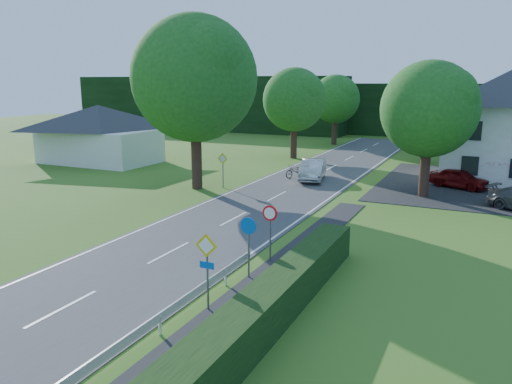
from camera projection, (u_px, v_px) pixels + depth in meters
The scene contains 24 objects.
road at pixel (250, 211), 28.55m from camera, with size 7.00×80.00×0.04m, color #3C3B3E.
parking_pad at pixel (484, 187), 35.07m from camera, with size 14.00×16.00×0.04m, color black.
line_edge_left at pixel (201, 204), 29.90m from camera, with size 0.12×80.00×0.01m, color white.
line_edge_right at pixel (304, 216), 27.20m from camera, with size 0.12×80.00×0.01m, color white.
line_centre at pixel (250, 210), 28.55m from camera, with size 0.12×80.00×0.01m, color white, non-canonical shape.
tree_main at pixel (195, 103), 33.32m from camera, with size 9.40×9.40×11.64m, color #195018, non-canonical shape.
tree_left_far at pixel (294, 113), 47.38m from camera, with size 7.00×7.00×8.58m, color #195018, non-canonical shape.
tree_right_far at pixel (429, 113), 44.11m from camera, with size 7.40×7.40×9.09m, color #195018, non-canonical shape.
tree_left_back at pixel (335, 110), 57.83m from camera, with size 6.60×6.60×8.07m, color #195018, non-canonical shape.
tree_right_back at pixel (427, 116), 51.77m from camera, with size 6.20×6.20×7.56m, color #195018, non-canonical shape.
tree_right_mid at pixel (428, 130), 31.17m from camera, with size 7.00×7.00×8.58m, color #195018, non-canonical shape.
treeline_left at pixel (205, 103), 76.43m from camera, with size 44.00×6.00×8.00m, color black.
treeline_right at pixel (458, 111), 65.14m from camera, with size 30.00×5.00×7.00m, color black.
bungalow_left at pixel (99, 133), 45.10m from camera, with size 11.00×6.50×5.20m.
streetlight at pixel (425, 124), 33.09m from camera, with size 2.03×0.18×8.00m.
sign_priority_right at pixel (207, 258), 15.76m from camera, with size 0.78×0.09×2.59m.
sign_roundabout at pixel (248, 236), 18.44m from camera, with size 0.64×0.08×2.37m.
sign_speed_limit at pixel (270, 220), 20.18m from camera, with size 0.64×0.11×2.37m.
sign_priority_left at pixel (223, 163), 34.45m from camera, with size 0.78×0.09×2.44m.
moving_car at pixel (313, 170), 37.24m from camera, with size 1.60×4.59×1.51m, color silver.
motorcycle at pixel (295, 171), 38.19m from camera, with size 0.68×1.96×1.03m, color black.
parked_car_red at pixel (459, 178), 34.43m from camera, with size 1.59×3.94×1.34m, color #690B0B.
parked_car_silver_a at pixel (481, 172), 36.22m from camera, with size 1.59×4.57×1.50m, color #A2A2A6.
parasol at pixel (495, 174), 33.89m from camera, with size 2.24×2.28×2.05m, color #B60F0E.
Camera 1 is at (12.06, -4.88, 7.24)m, focal length 35.00 mm.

